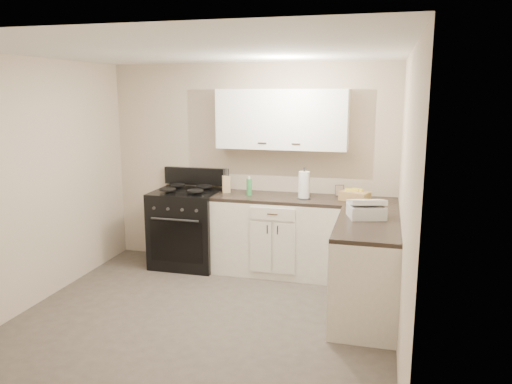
% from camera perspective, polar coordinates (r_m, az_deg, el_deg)
% --- Properties ---
extents(floor, '(3.60, 3.60, 0.00)m').
position_cam_1_polar(floor, '(4.96, -6.24, -14.48)').
color(floor, '#473F38').
rests_on(floor, ground).
extents(ceiling, '(3.60, 3.60, 0.00)m').
position_cam_1_polar(ceiling, '(4.48, -6.95, 15.67)').
color(ceiling, white).
rests_on(ceiling, wall_back).
extents(wall_back, '(3.60, 0.00, 3.60)m').
position_cam_1_polar(wall_back, '(6.25, -0.63, 3.03)').
color(wall_back, beige).
rests_on(wall_back, ground).
extents(wall_right, '(0.00, 3.60, 3.60)m').
position_cam_1_polar(wall_right, '(4.26, 16.63, -1.41)').
color(wall_right, beige).
rests_on(wall_right, ground).
extents(wall_left, '(0.00, 3.60, 3.60)m').
position_cam_1_polar(wall_left, '(5.46, -24.47, 0.78)').
color(wall_left, beige).
rests_on(wall_left, ground).
extents(wall_front, '(3.60, 0.00, 3.60)m').
position_cam_1_polar(wall_front, '(3.01, -19.07, -6.89)').
color(wall_front, beige).
rests_on(wall_front, ground).
extents(base_cabinets_back, '(1.55, 0.60, 0.90)m').
position_cam_1_polar(base_cabinets_back, '(6.03, 2.55, -5.07)').
color(base_cabinets_back, silver).
rests_on(base_cabinets_back, floor).
extents(base_cabinets_right, '(0.60, 1.90, 0.90)m').
position_cam_1_polar(base_cabinets_right, '(5.30, 12.59, -7.72)').
color(base_cabinets_right, silver).
rests_on(base_cabinets_right, floor).
extents(countertop_back, '(1.55, 0.60, 0.04)m').
position_cam_1_polar(countertop_back, '(5.92, 2.59, -0.70)').
color(countertop_back, black).
rests_on(countertop_back, base_cabinets_back).
extents(countertop_right, '(0.60, 1.90, 0.04)m').
position_cam_1_polar(countertop_right, '(5.16, 12.81, -2.78)').
color(countertop_right, black).
rests_on(countertop_right, base_cabinets_right).
extents(upper_cabinets, '(1.55, 0.30, 0.70)m').
position_cam_1_polar(upper_cabinets, '(5.94, 2.98, 8.31)').
color(upper_cabinets, white).
rests_on(upper_cabinets, wall_back).
extents(stove, '(0.81, 0.69, 0.98)m').
position_cam_1_polar(stove, '(6.34, -7.87, -4.25)').
color(stove, black).
rests_on(stove, floor).
extents(knife_block, '(0.12, 0.12, 0.21)m').
position_cam_1_polar(knife_block, '(6.13, -3.42, 0.90)').
color(knife_block, tan).
rests_on(knife_block, countertop_back).
extents(paper_towel, '(0.15, 0.15, 0.32)m').
position_cam_1_polar(paper_towel, '(5.80, 5.52, 0.80)').
color(paper_towel, white).
rests_on(paper_towel, countertop_back).
extents(soap_bottle, '(0.08, 0.08, 0.20)m').
position_cam_1_polar(soap_bottle, '(5.97, -0.78, 0.57)').
color(soap_bottle, '#389248').
rests_on(soap_bottle, countertop_back).
extents(picture_frame, '(0.11, 0.06, 0.13)m').
position_cam_1_polar(picture_frame, '(6.02, 9.53, 0.19)').
color(picture_frame, black).
rests_on(picture_frame, countertop_back).
extents(wicker_basket, '(0.37, 0.31, 0.10)m').
position_cam_1_polar(wicker_basket, '(5.80, 11.22, -0.44)').
color(wicker_basket, tan).
rests_on(wicker_basket, countertop_right).
extents(countertop_grill, '(0.41, 0.39, 0.12)m').
position_cam_1_polar(countertop_grill, '(5.04, 12.47, -2.16)').
color(countertop_grill, silver).
rests_on(countertop_grill, countertop_right).
extents(glass_jar, '(0.11, 0.11, 0.14)m').
position_cam_1_polar(glass_jar, '(5.10, 13.39, -1.94)').
color(glass_jar, silver).
rests_on(glass_jar, countertop_right).
extents(oven_mitt_near, '(0.02, 0.16, 0.27)m').
position_cam_1_polar(oven_mitt_near, '(4.86, 8.54, -9.01)').
color(oven_mitt_near, black).
rests_on(oven_mitt_near, base_cabinets_right).
extents(oven_mitt_far, '(0.02, 0.15, 0.26)m').
position_cam_1_polar(oven_mitt_far, '(5.05, 8.82, -7.77)').
color(oven_mitt_far, black).
rests_on(oven_mitt_far, base_cabinets_right).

